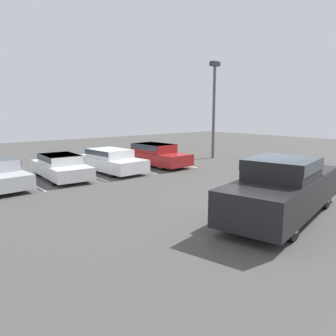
{
  "coord_description": "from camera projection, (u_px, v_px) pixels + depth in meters",
  "views": [
    {
      "loc": [
        -9.15,
        -6.09,
        3.24
      ],
      "look_at": [
        -0.89,
        3.68,
        1.0
      ],
      "focal_mm": 35.0,
      "sensor_mm": 36.0,
      "label": 1
    }
  ],
  "objects": [
    {
      "name": "parked_sedan_b",
      "position": [
        61.0,
        166.0,
        15.79
      ],
      "size": [
        2.0,
        4.37,
        1.16
      ],
      "rotation": [
        0.0,
        0.0,
        -1.64
      ],
      "color": "silver",
      "rests_on": "ground_plane"
    },
    {
      "name": "pickup_truck",
      "position": [
        285.0,
        187.0,
        10.05
      ],
      "size": [
        6.19,
        3.13,
        1.86
      ],
      "rotation": [
        0.0,
        0.0,
        0.21
      ],
      "color": "black",
      "rests_on": "ground_plane"
    },
    {
      "name": "parked_sedan_c",
      "position": [
        110.0,
        160.0,
        17.5
      ],
      "size": [
        2.05,
        4.49,
        1.23
      ],
      "rotation": [
        0.0,
        0.0,
        -1.52
      ],
      "color": "silver",
      "rests_on": "ground_plane"
    },
    {
      "name": "stall_stripe_b",
      "position": [
        29.0,
        183.0,
        14.89
      ],
      "size": [
        0.12,
        4.17,
        0.01
      ],
      "primitive_type": "cube",
      "color": "white",
      "rests_on": "ground_plane"
    },
    {
      "name": "light_post",
      "position": [
        214.0,
        101.0,
        22.27
      ],
      "size": [
        0.7,
        0.36,
        6.49
      ],
      "color": "#515156",
      "rests_on": "ground_plane"
    },
    {
      "name": "stall_stripe_d",
      "position": [
        135.0,
        169.0,
        18.59
      ],
      "size": [
        0.12,
        4.17,
        0.01
      ],
      "primitive_type": "cube",
      "color": "white",
      "rests_on": "ground_plane"
    },
    {
      "name": "parked_sedan_d",
      "position": [
        155.0,
        154.0,
        19.52
      ],
      "size": [
        2.08,
        4.75,
        1.3
      ],
      "rotation": [
        0.0,
        0.0,
        -1.51
      ],
      "color": "maroon",
      "rests_on": "ground_plane"
    },
    {
      "name": "stall_stripe_c",
      "position": [
        88.0,
        175.0,
        16.74
      ],
      "size": [
        0.12,
        4.17,
        0.01
      ],
      "primitive_type": "cube",
      "color": "white",
      "rests_on": "ground_plane"
    },
    {
      "name": "wheel_stop_curb",
      "position": [
        63.0,
        167.0,
        18.58
      ],
      "size": [
        1.76,
        0.2,
        0.14
      ],
      "primitive_type": "cube",
      "color": "#B7B2A8",
      "rests_on": "ground_plane"
    },
    {
      "name": "stall_stripe_e",
      "position": [
        174.0,
        163.0,
        20.44
      ],
      "size": [
        0.12,
        4.17,
        0.01
      ],
      "primitive_type": "cube",
      "color": "white",
      "rests_on": "ground_plane"
    },
    {
      "name": "ground_plane",
      "position": [
        259.0,
        209.0,
        10.96
      ],
      "size": [
        60.0,
        60.0,
        0.0
      ],
      "primitive_type": "plane",
      "color": "#4C4947"
    }
  ]
}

